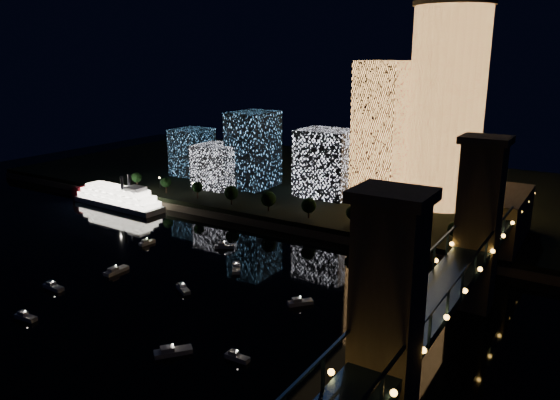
{
  "coord_description": "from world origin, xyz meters",
  "views": [
    {
      "loc": [
        94.88,
        -103.1,
        71.51
      ],
      "look_at": [
        -3.53,
        55.0,
        21.28
      ],
      "focal_mm": 35.0,
      "sensor_mm": 36.0,
      "label": 1
    }
  ],
  "objects": [
    {
      "name": "seawall",
      "position": [
        0.0,
        82.0,
        1.5
      ],
      "size": [
        420.0,
        6.0,
        3.0
      ],
      "primitive_type": "cube",
      "color": "#6B5E4C",
      "rests_on": "ground"
    },
    {
      "name": "tower_rectangular",
      "position": [
        2.94,
        129.84,
        36.7
      ],
      "size": [
        19.93,
        19.93,
        63.41
      ],
      "primitive_type": "cube",
      "color": "#F19D4D",
      "rests_on": "far_bank"
    },
    {
      "name": "riverboat",
      "position": [
        -107.43,
        70.67,
        4.31
      ],
      "size": [
        56.29,
        14.34,
        16.81
      ],
      "color": "silver",
      "rests_on": "ground"
    },
    {
      "name": "midrise_blocks",
      "position": [
        -59.03,
        122.78,
        20.58
      ],
      "size": [
        107.68,
        36.44,
        38.27
      ],
      "color": "white",
      "rests_on": "far_bank"
    },
    {
      "name": "esplanade_trees",
      "position": [
        -23.92,
        88.0,
        10.47
      ],
      "size": [
        165.31,
        6.8,
        8.9
      ],
      "color": "black",
      "rests_on": "far_bank"
    },
    {
      "name": "tower_cylindrical",
      "position": [
        29.62,
        139.1,
        48.95
      ],
      "size": [
        34.0,
        34.0,
        87.65
      ],
      "color": "#F19D4D",
      "rests_on": "far_bank"
    },
    {
      "name": "ground",
      "position": [
        0.0,
        0.0,
        0.0
      ],
      "size": [
        520.0,
        520.0,
        0.0
      ],
      "primitive_type": "plane",
      "color": "black",
      "rests_on": "ground"
    },
    {
      "name": "street_lamps",
      "position": [
        -34.0,
        94.0,
        9.02
      ],
      "size": [
        132.7,
        0.7,
        5.65
      ],
      "color": "black",
      "rests_on": "far_bank"
    },
    {
      "name": "far_bank",
      "position": [
        0.0,
        160.0,
        2.5
      ],
      "size": [
        420.0,
        160.0,
        5.0
      ],
      "primitive_type": "cube",
      "color": "black",
      "rests_on": "ground"
    },
    {
      "name": "truss_bridge",
      "position": [
        65.0,
        3.72,
        16.25
      ],
      "size": [
        13.0,
        266.0,
        50.0
      ],
      "color": "navy",
      "rests_on": "ground"
    },
    {
      "name": "motorboats",
      "position": [
        -1.89,
        12.42,
        0.81
      ],
      "size": [
        119.2,
        79.43,
        2.78
      ],
      "color": "silver",
      "rests_on": "ground"
    }
  ]
}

